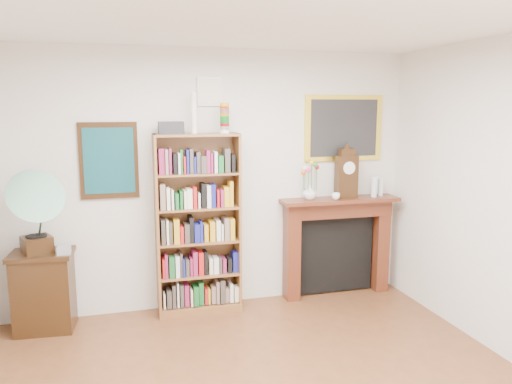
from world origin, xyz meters
TOP-DOWN VIEW (x-y plane):
  - room at (0.00, 0.00)m, footprint 4.51×5.01m
  - teal_poster at (-1.05, 2.48)m, footprint 0.58×0.04m
  - small_picture at (0.00, 2.48)m, footprint 0.26×0.04m
  - gilt_painting at (1.55, 2.48)m, footprint 0.95×0.04m
  - bookshelf at (-0.17, 2.32)m, footprint 0.89×0.33m
  - side_cabinet at (-1.72, 2.27)m, footprint 0.62×0.47m
  - fireplace at (1.46, 2.40)m, footprint 1.38×0.36m
  - gramophone at (-1.76, 2.14)m, footprint 0.71×0.78m
  - cd_stack at (-1.50, 2.15)m, footprint 0.12×0.12m
  - mantel_clock at (1.54, 2.36)m, footprint 0.24×0.14m
  - flower_vase at (1.10, 2.36)m, footprint 0.17×0.17m
  - teacup at (1.38, 2.28)m, footprint 0.10×0.10m
  - bottle_left at (1.88, 2.31)m, footprint 0.07×0.07m
  - bottle_right at (1.99, 2.36)m, footprint 0.06×0.06m

SIDE VIEW (x-z plane):
  - side_cabinet at x=-1.72m, z-range 0.00..0.80m
  - fireplace at x=1.46m, z-range 0.10..1.26m
  - cd_stack at x=-1.50m, z-range 0.80..0.88m
  - bookshelf at x=-0.17m, z-range -0.03..2.18m
  - teacup at x=1.38m, z-range 1.16..1.24m
  - flower_vase at x=1.10m, z-range 1.16..1.32m
  - bottle_right at x=1.99m, z-range 1.16..1.36m
  - gramophone at x=-1.76m, z-range 0.85..1.69m
  - bottle_left at x=1.88m, z-range 1.16..1.40m
  - room at x=0.00m, z-range -0.01..2.81m
  - mantel_clock at x=1.54m, z-range 1.15..1.71m
  - teal_poster at x=-1.05m, z-range 1.26..2.04m
  - gilt_painting at x=1.55m, z-range 1.58..2.33m
  - small_picture at x=0.00m, z-range 2.20..2.50m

